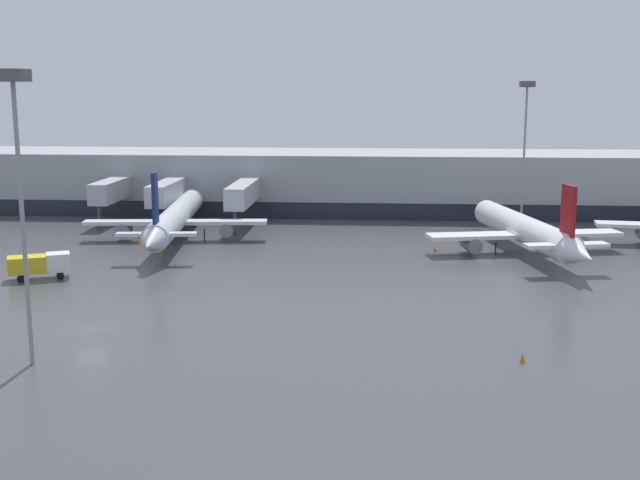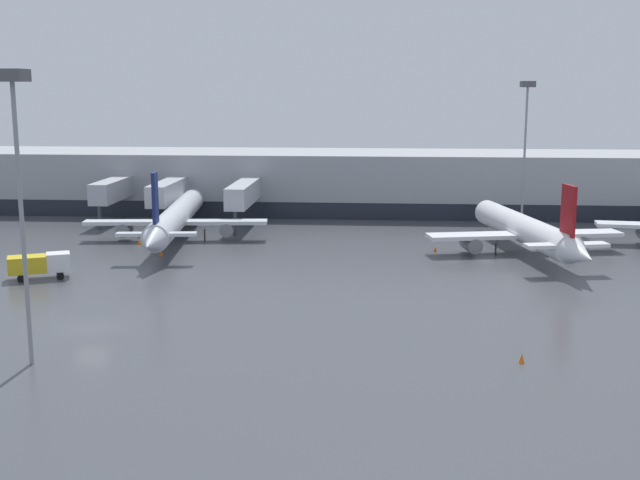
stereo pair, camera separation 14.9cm
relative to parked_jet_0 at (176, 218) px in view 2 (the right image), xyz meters
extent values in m
plane|color=#424449|center=(2.46, -36.44, -2.85)|extent=(320.00, 320.00, 0.00)
cube|color=#9EA0A5|center=(2.46, 25.56, 1.65)|extent=(160.00, 16.00, 9.00)
cube|color=#1E232D|center=(2.46, 17.51, -1.65)|extent=(156.80, 0.10, 2.40)
cube|color=#A8AAB2|center=(6.67, 10.29, 1.75)|extent=(2.60, 14.55, 2.80)
cylinder|color=#3F4247|center=(6.67, 3.62, -1.25)|extent=(0.44, 0.44, 3.20)
cube|color=#A8AAB2|center=(-3.88, 11.03, 1.75)|extent=(2.60, 13.06, 2.80)
cylinder|color=#3F4247|center=(-3.88, 5.10, -1.25)|extent=(0.44, 0.44, 3.20)
cube|color=#A8AAB2|center=(-12.03, 11.93, 1.75)|extent=(2.60, 11.26, 2.80)
cylinder|color=#3F4247|center=(-12.03, 6.90, -1.25)|extent=(0.44, 0.44, 3.20)
cylinder|color=silver|center=(-0.07, 0.68, 0.04)|extent=(5.87, 30.17, 2.97)
cone|color=silver|center=(-1.68, 17.25, 0.04)|extent=(3.13, 3.53, 2.83)
cone|color=silver|center=(1.61, -16.47, 0.04)|extent=(3.10, 4.70, 2.68)
cube|color=silver|center=(0.01, -0.06, -0.55)|extent=(22.44, 4.36, 0.44)
cube|color=silver|center=(1.27, -13.06, 0.34)|extent=(8.56, 2.05, 0.35)
cube|color=navy|center=(1.27, -13.06, 3.93)|extent=(0.55, 2.01, 5.99)
cylinder|color=slate|center=(-6.22, -0.67, -1.45)|extent=(1.86, 2.58, 1.64)
cylinder|color=slate|center=(6.23, 0.54, -1.45)|extent=(1.86, 2.58, 1.64)
cylinder|color=#2D2D33|center=(-1.01, 10.39, -2.07)|extent=(0.20, 0.20, 1.55)
cylinder|color=#2D2D33|center=(-3.48, -1.16, -2.07)|extent=(0.20, 0.20, 1.55)
cylinder|color=#2D2D33|center=(3.63, -0.46, -2.07)|extent=(0.20, 0.20, 1.55)
cylinder|color=white|center=(41.18, -3.82, -0.14)|extent=(8.07, 25.16, 3.07)
cone|color=white|center=(38.31, 10.10, -0.14)|extent=(3.53, 3.89, 2.91)
cone|color=white|center=(44.18, -18.34, -0.14)|extent=(3.63, 5.06, 2.76)
cube|color=white|center=(41.31, -4.43, -0.75)|extent=(22.52, 7.60, 0.44)
cube|color=white|center=(43.51, -15.11, 0.17)|extent=(8.67, 3.44, 0.35)
cube|color=maroon|center=(43.51, -15.11, 3.49)|extent=(0.92, 2.84, 5.42)
cylinder|color=slate|center=(35.18, -5.70, -1.68)|extent=(2.35, 3.73, 1.69)
cylinder|color=slate|center=(47.44, -3.17, -1.68)|extent=(2.35, 3.73, 1.69)
cylinder|color=#2D2D33|center=(39.54, 4.16, -2.19)|extent=(0.20, 0.20, 1.33)
cylinder|color=#2D2D33|center=(37.94, -5.77, -2.19)|extent=(0.20, 0.20, 1.33)
cylinder|color=#2D2D33|center=(44.94, -4.32, -2.19)|extent=(0.20, 0.20, 1.33)
cube|color=gold|center=(-9.36, -21.19, -1.34)|extent=(4.15, 3.40, 1.63)
cube|color=silver|center=(-6.70, -20.04, -1.27)|extent=(2.83, 2.75, 1.77)
cylinder|color=black|center=(-7.00, -19.12, -2.50)|extent=(0.74, 0.51, 0.70)
cylinder|color=black|center=(-6.23, -20.89, -2.50)|extent=(0.74, 0.51, 0.70)
cylinder|color=black|center=(-10.33, -20.56, -2.50)|extent=(0.74, 0.51, 0.70)
cylinder|color=black|center=(-9.56, -22.33, -2.50)|extent=(0.74, 0.51, 0.70)
cone|color=orange|center=(0.50, -8.92, -2.52)|extent=(0.49, 0.49, 0.66)
cone|color=orange|center=(34.67, -42.13, -2.51)|extent=(0.41, 0.41, 0.68)
cone|color=orange|center=(-3.74, -2.99, -2.51)|extent=(0.48, 0.48, 0.69)
cone|color=orange|center=(31.29, -4.50, -2.56)|extent=(0.46, 0.46, 0.58)
cylinder|color=gray|center=(43.93, 12.97, 6.42)|extent=(0.30, 0.30, 18.55)
cube|color=#4C4C51|center=(43.93, 12.97, 16.09)|extent=(1.80, 1.80, 0.80)
cylinder|color=gray|center=(1.42, -44.81, 6.57)|extent=(0.30, 0.30, 18.84)
cube|color=#4C4C51|center=(1.42, -44.81, 16.39)|extent=(1.80, 1.80, 0.80)
camera|label=1|loc=(24.70, -95.13, 15.58)|focal=45.00mm
camera|label=2|loc=(24.85, -95.12, 15.58)|focal=45.00mm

